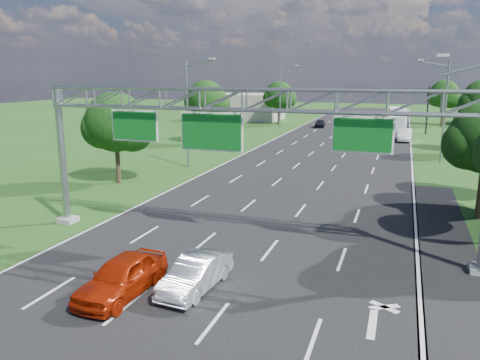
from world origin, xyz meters
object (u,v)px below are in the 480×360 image
at_px(red_coupe, 122,276).
at_px(box_truck, 396,119).
at_px(traffic_signal, 403,99).
at_px(silver_sedan, 196,274).
at_px(sign_gantry, 246,112).

relative_size(red_coupe, box_truck, 0.50).
relative_size(traffic_signal, red_coupe, 2.60).
xyz_separation_m(red_coupe, box_truck, (9.03, 65.29, 0.85)).
bearing_deg(silver_sedan, red_coupe, -146.46).
height_order(sign_gantry, red_coupe, sign_gantry).
bearing_deg(traffic_signal, sign_gantry, -97.68).
height_order(red_coupe, silver_sedan, red_coupe).
relative_size(traffic_signal, silver_sedan, 2.89).
distance_m(sign_gantry, traffic_signal, 53.51).
xyz_separation_m(traffic_signal, silver_sedan, (-7.38, -58.73, -4.47)).
xyz_separation_m(traffic_signal, box_truck, (-0.94, 5.13, -3.52)).
bearing_deg(traffic_signal, box_truck, 100.43).
bearing_deg(red_coupe, box_truck, 84.89).
bearing_deg(sign_gantry, traffic_signal, 82.32).
xyz_separation_m(silver_sedan, box_truck, (6.44, 63.87, 0.95)).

